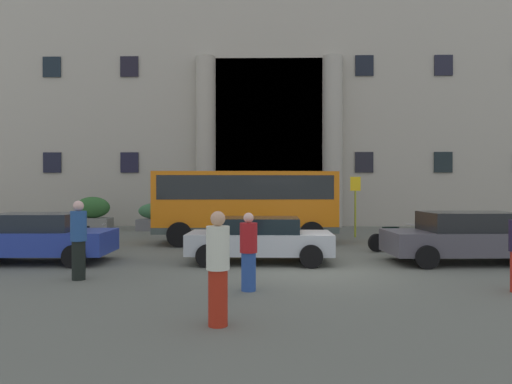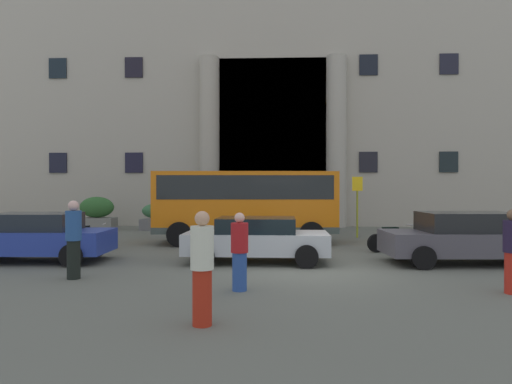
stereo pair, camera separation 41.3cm
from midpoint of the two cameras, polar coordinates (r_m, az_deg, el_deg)
name	(u,v)px [view 1 (the left image)]	position (r m, az deg, el deg)	size (l,w,h in m)	color
ground_plane	(310,271)	(11.97, 5.94, -9.96)	(80.00, 64.00, 0.12)	#5A5D51
office_building_facade	(282,97)	(29.80, 2.92, 11.92)	(43.12, 9.78, 16.04)	#A29C8A
orange_minibus	(245,201)	(17.25, -2.04, -1.10)	(6.93, 2.90, 2.73)	orange
bus_stop_sign	(355,200)	(19.65, 11.92, -0.98)	(0.44, 0.08, 2.60)	#91A020
hedge_planter_west	(301,218)	(21.94, 5.21, -3.25)	(1.76, 0.78, 1.41)	slate
hedge_planter_east	(156,217)	(22.97, -13.07, -3.13)	(1.86, 0.84, 1.37)	slate
hedge_planter_far_east	(231,216)	(22.52, -3.76, -3.12)	(1.83, 0.71, 1.44)	slate
hedge_planter_entrance_right	(93,214)	(23.86, -20.52, -2.66)	(1.80, 0.98, 1.68)	slate
parked_hatchback_near	(469,237)	(13.94, 24.65, -5.21)	(4.63, 2.13, 1.44)	#49474D
parked_estate_mid	(260,239)	(12.81, -0.43, -5.96)	(4.08, 2.02, 1.28)	#ADB4B6
parked_sedan_far	(36,237)	(14.30, -26.87, -5.15)	(4.21, 2.08, 1.39)	#233894
motorcycle_near_kerb	(85,237)	(16.45, -21.55, -5.32)	(1.93, 0.63, 0.89)	black
motorcycle_far_end	(394,238)	(15.69, 16.44, -5.58)	(1.94, 0.73, 0.89)	black
pedestrian_child_trailing	(79,240)	(11.22, -22.60, -5.61)	(0.36, 0.36, 1.82)	black
pedestrian_man_crossing	(218,268)	(7.00, -6.57, -9.55)	(0.36, 0.36, 1.76)	#A92514
pedestrian_woman_with_bag	(249,252)	(9.30, -2.24, -7.58)	(0.36, 0.36, 1.61)	#264891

